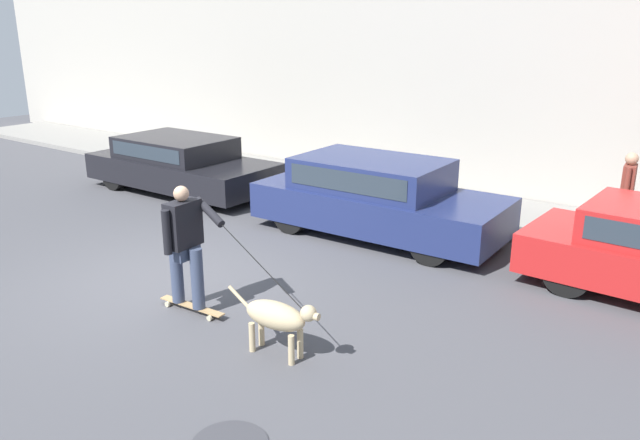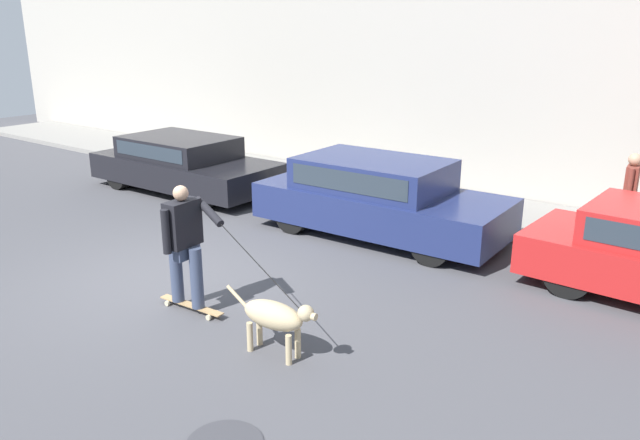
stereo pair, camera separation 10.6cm
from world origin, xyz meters
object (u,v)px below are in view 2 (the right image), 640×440
dog (275,317)px  skateboarder (185,242)px  pedestrian_with_bag (629,195)px  parked_car_0 (184,164)px  parked_car_1 (379,198)px

dog → skateboarder: size_ratio=0.49×
skateboarder → pedestrian_with_bag: size_ratio=1.70×
skateboarder → pedestrian_with_bag: skateboarder is taller
parked_car_0 → dog: size_ratio=3.56×
dog → pedestrian_with_bag: 6.37m
parked_car_0 → dog: parked_car_0 is taller
parked_car_1 → pedestrian_with_bag: (3.60, 1.70, 0.28)m
parked_car_1 → pedestrian_with_bag: 3.99m
parked_car_1 → pedestrian_with_bag: pedestrian_with_bag is taller
parked_car_0 → parked_car_1: size_ratio=1.00×
skateboarder → parked_car_1: bearing=82.2°
parked_car_1 → skateboarder: bearing=-96.3°
parked_car_0 → pedestrian_with_bag: (8.63, 1.70, 0.36)m
parked_car_0 → pedestrian_with_bag: pedestrian_with_bag is taller
dog → parked_car_0: bearing=142.4°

